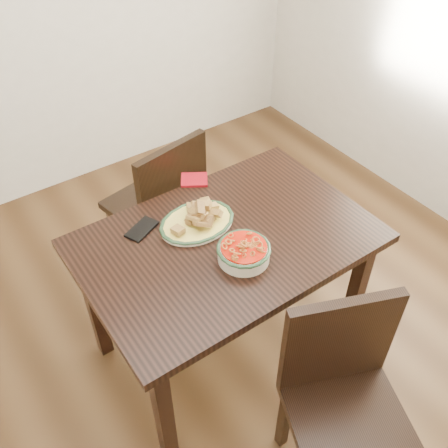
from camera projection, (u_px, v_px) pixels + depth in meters
floor at (220, 340)px, 2.57m from camera, size 3.50×3.50×0.00m
dining_table at (227, 254)px, 2.13m from camera, size 1.20×0.80×0.75m
chair_far at (162, 202)px, 2.62m from camera, size 0.49×0.49×0.89m
chair_near at (343, 392)px, 1.82m from camera, size 0.55×0.55×0.89m
fish_plate at (197, 216)px, 2.09m from camera, size 0.33×0.26×0.11m
noodle_bowl at (244, 251)px, 1.94m from camera, size 0.22×0.22×0.08m
smartphone at (142, 229)px, 2.09m from camera, size 0.16×0.13×0.01m
napkin at (194, 180)px, 2.34m from camera, size 0.16×0.15×0.01m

